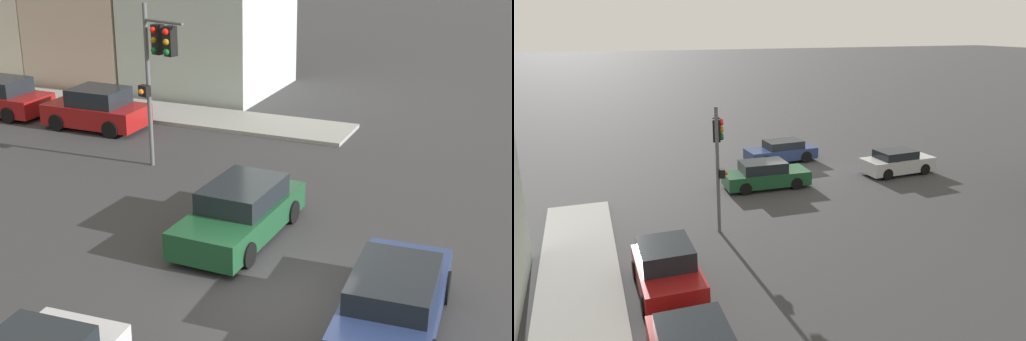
# 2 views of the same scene
# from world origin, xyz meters

# --- Properties ---
(ground_plane) EXTENTS (300.00, 300.00, 0.00)m
(ground_plane) POSITION_xyz_m (0.00, 0.00, 0.00)
(ground_plane) COLOR #333335
(traffic_signal) EXTENTS (0.61, 1.75, 5.20)m
(traffic_signal) POSITION_xyz_m (6.10, 6.62, 3.58)
(traffic_signal) COLOR #515456
(traffic_signal) RESTS_ON ground_plane
(crossing_car_0) EXTENTS (4.49, 2.01, 1.41)m
(crossing_car_0) POSITION_xyz_m (2.47, 2.21, 0.67)
(crossing_car_0) COLOR #194728
(crossing_car_0) RESTS_ON ground_plane
(crossing_car_1) EXTENTS (4.44, 2.07, 1.34)m
(crossing_car_1) POSITION_xyz_m (-0.24, -2.31, 0.65)
(crossing_car_1) COLOR navy
(crossing_car_1) RESTS_ON ground_plane
(crossing_car_2) EXTENTS (4.24, 2.07, 1.39)m
(crossing_car_2) POSITION_xyz_m (-5.47, 2.46, 0.67)
(crossing_car_2) COLOR #B7B7BC
(crossing_car_2) RESTS_ON ground_plane
(parked_car_0) EXTENTS (1.96, 3.83, 1.57)m
(parked_car_0) POSITION_xyz_m (9.05, 11.14, 0.73)
(parked_car_0) COLOR maroon
(parked_car_0) RESTS_ON ground_plane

